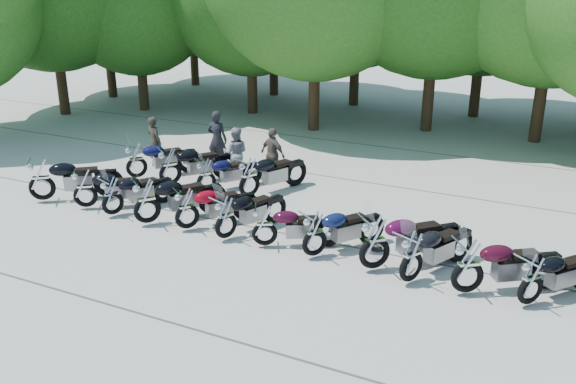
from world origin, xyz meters
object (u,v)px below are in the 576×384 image
at_px(motorcycle_10, 469,265).
at_px(motorcycle_16, 249,176).
at_px(motorcycle_13, 136,159).
at_px(motorcycle_11, 532,279).
at_px(motorcycle_6, 265,225).
at_px(motorcycle_7, 315,233).
at_px(rider_1, 236,153).
at_px(motorcycle_0, 41,178).
at_px(motorcycle_14, 170,165).
at_px(motorcycle_8, 375,241).
at_px(motorcycle_1, 85,187).
at_px(motorcycle_2, 112,195).
at_px(motorcycle_9, 412,255).
at_px(rider_3, 217,139).
at_px(motorcycle_3, 146,200).
at_px(motorcycle_5, 226,216).
at_px(rider_2, 273,154).
at_px(motorcycle_4, 187,207).
at_px(motorcycle_15, 206,174).
at_px(rider_0, 155,142).

bearing_deg(motorcycle_10, motorcycle_16, 31.11).
xyz_separation_m(motorcycle_10, motorcycle_13, (-10.43, 2.81, -0.02)).
bearing_deg(motorcycle_11, motorcycle_6, 37.07).
bearing_deg(motorcycle_7, motorcycle_10, -149.34).
bearing_deg(motorcycle_13, rider_1, -112.25).
distance_m(motorcycle_0, motorcycle_14, 3.54).
distance_m(motorcycle_0, motorcycle_16, 5.70).
relative_size(motorcycle_6, motorcycle_8, 0.82).
relative_size(motorcycle_1, motorcycle_2, 1.04).
bearing_deg(motorcycle_2, motorcycle_8, -157.45).
xyz_separation_m(motorcycle_7, motorcycle_10, (3.37, -0.21, 0.05)).
bearing_deg(rider_1, motorcycle_9, 124.67).
xyz_separation_m(motorcycle_2, rider_3, (0.21, 4.79, 0.33)).
xyz_separation_m(motorcycle_9, motorcycle_16, (-5.39, 2.87, 0.03)).
bearing_deg(motorcycle_14, motorcycle_10, -159.23).
bearing_deg(rider_3, motorcycle_3, 97.33).
bearing_deg(motorcycle_2, motorcycle_5, -157.45).
bearing_deg(motorcycle_16, motorcycle_6, 149.83).
relative_size(motorcycle_5, rider_1, 1.35).
distance_m(motorcycle_10, rider_2, 8.08).
xyz_separation_m(motorcycle_6, motorcycle_11, (5.78, -0.12, 0.02)).
relative_size(motorcycle_6, motorcycle_13, 0.90).
bearing_deg(motorcycle_4, motorcycle_9, -145.53).
height_order(motorcycle_5, motorcycle_8, motorcycle_8).
height_order(motorcycle_0, rider_2, rider_2).
distance_m(motorcycle_15, rider_3, 2.50).
bearing_deg(motorcycle_1, motorcycle_3, -129.00).
bearing_deg(motorcycle_1, motorcycle_16, -88.61).
distance_m(motorcycle_10, motorcycle_13, 10.80).
height_order(motorcycle_13, rider_3, rider_3).
relative_size(motorcycle_9, rider_3, 1.22).
relative_size(motorcycle_4, motorcycle_7, 1.00).
relative_size(motorcycle_13, motorcycle_14, 0.96).
relative_size(motorcycle_5, motorcycle_14, 0.91).
bearing_deg(motorcycle_13, rider_0, -39.22).
distance_m(motorcycle_0, motorcycle_13, 2.90).
bearing_deg(motorcycle_14, rider_1, -93.19).
height_order(motorcycle_14, rider_0, rider_0).
bearing_deg(motorcycle_5, motorcycle_11, -159.71).
bearing_deg(motorcycle_16, motorcycle_11, -175.56).
distance_m(motorcycle_3, motorcycle_5, 2.24).
bearing_deg(rider_2, motorcycle_10, 163.67).
xyz_separation_m(motorcycle_5, rider_1, (-2.13, 4.10, 0.19)).
xyz_separation_m(motorcycle_0, motorcycle_16, (5.01, 2.72, -0.03)).
bearing_deg(motorcycle_1, rider_3, -49.23).
distance_m(motorcycle_9, motorcycle_11, 2.29).
height_order(motorcycle_4, motorcycle_6, motorcycle_4).
distance_m(motorcycle_11, motorcycle_15, 9.37).
bearing_deg(motorcycle_4, motorcycle_7, -143.35).
distance_m(motorcycle_4, motorcycle_11, 7.96).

